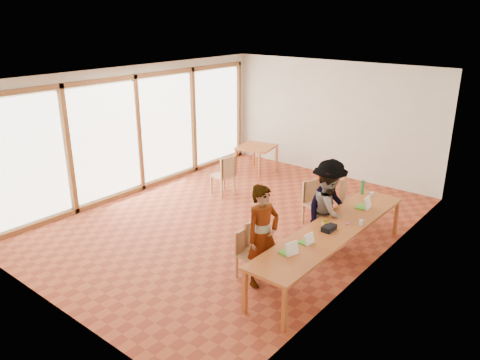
# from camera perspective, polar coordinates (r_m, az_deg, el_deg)

# --- Properties ---
(ground) EXTENTS (8.00, 8.00, 0.00)m
(ground) POSITION_cam_1_polar(r_m,az_deg,el_deg) (9.86, -0.73, -5.02)
(ground) COLOR #A84928
(ground) RESTS_ON ground
(wall_back) EXTENTS (6.00, 0.10, 3.00)m
(wall_back) POSITION_cam_1_polar(r_m,az_deg,el_deg) (12.56, 11.13, 7.31)
(wall_back) COLOR silver
(wall_back) RESTS_ON ground
(wall_front) EXTENTS (6.00, 0.10, 3.00)m
(wall_front) POSITION_cam_1_polar(r_m,az_deg,el_deg) (6.94, -22.55, -4.13)
(wall_front) COLOR silver
(wall_front) RESTS_ON ground
(wall_right) EXTENTS (0.10, 8.00, 3.00)m
(wall_right) POSITION_cam_1_polar(r_m,az_deg,el_deg) (7.84, 16.29, -0.68)
(wall_right) COLOR silver
(wall_right) RESTS_ON ground
(window_wall) EXTENTS (0.10, 8.00, 3.00)m
(window_wall) POSITION_cam_1_polar(r_m,az_deg,el_deg) (11.39, -12.32, 5.96)
(window_wall) COLOR white
(window_wall) RESTS_ON ground
(ceiling) EXTENTS (6.00, 8.00, 0.04)m
(ceiling) POSITION_cam_1_polar(r_m,az_deg,el_deg) (9.02, -0.81, 12.68)
(ceiling) COLOR white
(ceiling) RESTS_ON wall_back
(communal_table) EXTENTS (0.80, 4.00, 0.75)m
(communal_table) POSITION_cam_1_polar(r_m,az_deg,el_deg) (8.00, 11.32, -6.02)
(communal_table) COLOR #AA5325
(communal_table) RESTS_ON ground
(side_table) EXTENTS (0.90, 0.90, 0.75)m
(side_table) POSITION_cam_1_polar(r_m,az_deg,el_deg) (12.59, 2.04, 3.81)
(side_table) COLOR #AA5325
(side_table) RESTS_ON ground
(chair_near) EXTENTS (0.40, 0.40, 0.42)m
(chair_near) POSITION_cam_1_polar(r_m,az_deg,el_deg) (7.75, 0.73, -8.26)
(chair_near) COLOR tan
(chair_near) RESTS_ON ground
(chair_mid) EXTENTS (0.44, 0.44, 0.46)m
(chair_mid) POSITION_cam_1_polar(r_m,az_deg,el_deg) (7.91, 1.99, -7.30)
(chair_mid) COLOR tan
(chair_mid) RESTS_ON ground
(chair_far) EXTENTS (0.53, 0.53, 0.49)m
(chair_far) POSITION_cam_1_polar(r_m,az_deg,el_deg) (9.67, 8.95, -2.13)
(chair_far) COLOR tan
(chair_far) RESTS_ON ground
(chair_empty) EXTENTS (0.53, 0.53, 0.51)m
(chair_empty) POSITION_cam_1_polar(r_m,az_deg,el_deg) (9.89, 12.93, -1.77)
(chair_empty) COLOR tan
(chair_empty) RESTS_ON ground
(chair_spare) EXTENTS (0.52, 0.52, 0.52)m
(chair_spare) POSITION_cam_1_polar(r_m,az_deg,el_deg) (11.01, -1.78, 1.05)
(chair_spare) COLOR tan
(chair_spare) RESTS_ON ground
(person_near) EXTENTS (0.53, 0.69, 1.68)m
(person_near) POSITION_cam_1_polar(r_m,az_deg,el_deg) (7.36, 2.79, -6.83)
(person_near) COLOR gray
(person_near) RESTS_ON ground
(person_mid) EXTENTS (0.81, 0.91, 1.54)m
(person_mid) POSITION_cam_1_polar(r_m,az_deg,el_deg) (8.53, 10.70, -3.82)
(person_mid) COLOR gray
(person_mid) RESTS_ON ground
(person_far) EXTENTS (0.69, 1.13, 1.70)m
(person_far) POSITION_cam_1_polar(r_m,az_deg,el_deg) (8.61, 10.71, -3.01)
(person_far) COLOR gray
(person_far) RESTS_ON ground
(laptop_near) EXTENTS (0.26, 0.28, 0.21)m
(laptop_near) POSITION_cam_1_polar(r_m,az_deg,el_deg) (7.05, 6.11, -8.51)
(laptop_near) COLOR green
(laptop_near) RESTS_ON communal_table
(laptop_mid) EXTENTS (0.21, 0.23, 0.18)m
(laptop_mid) POSITION_cam_1_polar(r_m,az_deg,el_deg) (7.38, 8.21, -7.30)
(laptop_mid) COLOR green
(laptop_mid) RESTS_ON communal_table
(laptop_far) EXTENTS (0.26, 0.29, 0.23)m
(laptop_far) POSITION_cam_1_polar(r_m,az_deg,el_deg) (8.86, 14.97, -2.94)
(laptop_far) COLOR green
(laptop_far) RESTS_ON communal_table
(yellow_mug) EXTENTS (0.18, 0.18, 0.11)m
(yellow_mug) POSITION_cam_1_polar(r_m,az_deg,el_deg) (7.97, 10.40, -5.26)
(yellow_mug) COLOR gold
(yellow_mug) RESTS_ON communal_table
(green_bottle) EXTENTS (0.07, 0.07, 0.28)m
(green_bottle) POSITION_cam_1_polar(r_m,az_deg,el_deg) (9.50, 14.73, -0.86)
(green_bottle) COLOR #257F3F
(green_bottle) RESTS_ON communal_table
(clear_glass) EXTENTS (0.07, 0.07, 0.09)m
(clear_glass) POSITION_cam_1_polar(r_m,az_deg,el_deg) (8.17, 14.56, -5.03)
(clear_glass) COLOR silver
(clear_glass) RESTS_ON communal_table
(condiment_cup) EXTENTS (0.08, 0.08, 0.06)m
(condiment_cup) POSITION_cam_1_polar(r_m,az_deg,el_deg) (9.52, 15.77, -1.62)
(condiment_cup) COLOR white
(condiment_cup) RESTS_ON communal_table
(pink_phone) EXTENTS (0.05, 0.10, 0.01)m
(pink_phone) POSITION_cam_1_polar(r_m,az_deg,el_deg) (8.18, 13.00, -5.15)
(pink_phone) COLOR #CA4578
(pink_phone) RESTS_ON communal_table
(black_pouch) EXTENTS (0.16, 0.26, 0.09)m
(black_pouch) POSITION_cam_1_polar(r_m,az_deg,el_deg) (7.85, 10.79, -5.77)
(black_pouch) COLOR black
(black_pouch) RESTS_ON communal_table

